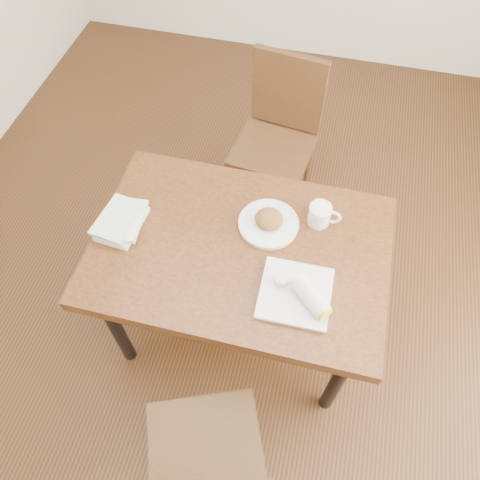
% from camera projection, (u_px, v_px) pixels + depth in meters
% --- Properties ---
extents(ground, '(4.00, 5.00, 0.01)m').
position_uv_depth(ground, '(240.00, 322.00, 2.55)').
color(ground, '#472814').
rests_on(ground, ground).
extents(room_walls, '(4.02, 5.02, 2.80)m').
position_uv_depth(room_walls, '(240.00, 58.00, 1.19)').
color(room_walls, beige).
rests_on(room_walls, ground).
extents(table, '(1.22, 0.83, 0.75)m').
position_uv_depth(table, '(240.00, 257.00, 1.99)').
color(table, brown).
rests_on(table, ground).
extents(chair_near, '(0.55, 0.55, 0.95)m').
position_uv_depth(chair_near, '(207.00, 475.00, 1.63)').
color(chair_near, '#452E13').
rests_on(chair_near, ground).
extents(chair_far, '(0.47, 0.47, 0.95)m').
position_uv_depth(chair_far, '(279.00, 130.00, 2.60)').
color(chair_far, '#4C2F15').
rests_on(chair_far, ground).
extents(plate_scone, '(0.26, 0.26, 0.08)m').
position_uv_depth(plate_scone, '(269.00, 222.00, 1.96)').
color(plate_scone, white).
rests_on(plate_scone, table).
extents(coffee_mug, '(0.14, 0.09, 0.10)m').
position_uv_depth(coffee_mug, '(321.00, 214.00, 1.95)').
color(coffee_mug, white).
rests_on(coffee_mug, table).
extents(plate_burrito, '(0.28, 0.28, 0.09)m').
position_uv_depth(plate_burrito, '(300.00, 294.00, 1.77)').
color(plate_burrito, white).
rests_on(plate_burrito, table).
extents(book_stack, '(0.19, 0.25, 0.06)m').
position_uv_depth(book_stack, '(122.00, 221.00, 1.96)').
color(book_stack, white).
rests_on(book_stack, table).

